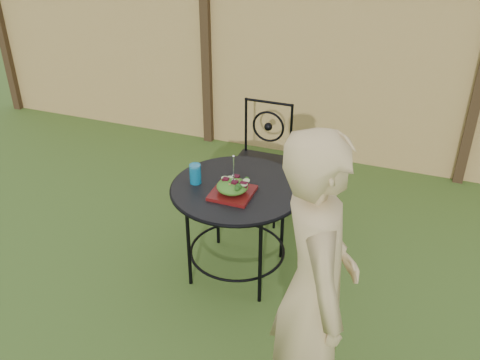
# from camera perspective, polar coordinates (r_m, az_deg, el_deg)

# --- Properties ---
(ground) EXTENTS (60.00, 60.00, 0.00)m
(ground) POSITION_cam_1_polar(r_m,az_deg,el_deg) (3.88, 1.90, -11.81)
(ground) COLOR #2C4A17
(ground) RESTS_ON ground
(fence) EXTENTS (8.00, 0.12, 1.90)m
(fence) POSITION_cam_1_polar(r_m,az_deg,el_deg) (5.28, 9.93, 11.58)
(fence) COLOR #DAB76B
(fence) RESTS_ON ground
(patio_table) EXTENTS (0.92, 0.92, 0.72)m
(patio_table) POSITION_cam_1_polar(r_m,az_deg,el_deg) (3.72, -0.31, -2.55)
(patio_table) COLOR black
(patio_table) RESTS_ON ground
(patio_chair) EXTENTS (0.46, 0.46, 0.95)m
(patio_chair) POSITION_cam_1_polar(r_m,az_deg,el_deg) (4.50, 2.36, 2.43)
(patio_chair) COLOR black
(patio_chair) RESTS_ON ground
(diner) EXTENTS (0.61, 0.73, 1.70)m
(diner) POSITION_cam_1_polar(r_m,az_deg,el_deg) (2.65, 8.00, -11.41)
(diner) COLOR tan
(diner) RESTS_ON ground
(salad_plate) EXTENTS (0.27, 0.27, 0.02)m
(salad_plate) POSITION_cam_1_polar(r_m,az_deg,el_deg) (3.55, -0.82, -1.40)
(salad_plate) COLOR #460A0C
(salad_plate) RESTS_ON patio_table
(salad) EXTENTS (0.21, 0.21, 0.08)m
(salad) POSITION_cam_1_polar(r_m,az_deg,el_deg) (3.52, -0.82, -0.68)
(salad) COLOR #235614
(salad) RESTS_ON salad_plate
(fork) EXTENTS (0.01, 0.01, 0.18)m
(fork) POSITION_cam_1_polar(r_m,az_deg,el_deg) (3.46, -0.68, 1.14)
(fork) COLOR silver
(fork) RESTS_ON salad
(drinking_glass) EXTENTS (0.08, 0.08, 0.14)m
(drinking_glass) POSITION_cam_1_polar(r_m,az_deg,el_deg) (3.67, -4.79, 0.66)
(drinking_glass) COLOR #0D709B
(drinking_glass) RESTS_ON patio_table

